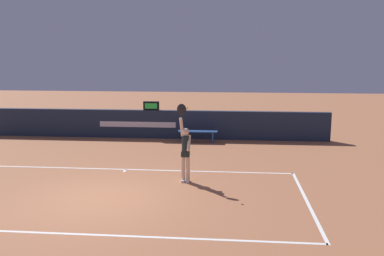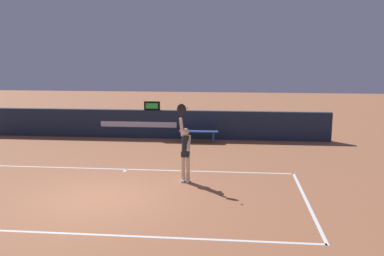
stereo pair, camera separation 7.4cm
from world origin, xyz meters
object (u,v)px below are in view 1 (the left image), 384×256
Objects in this scene: courtside_bench_near at (198,133)px; speed_display at (151,106)px; tennis_player at (185,150)px; tennis_ball at (187,108)px.

speed_display is at bearing 161.14° from courtside_bench_near.
speed_display reaches higher than courtside_bench_near.
speed_display is 6.84m from tennis_player.
tennis_ball reaches higher than courtside_bench_near.
tennis_ball is 6.31m from courtside_bench_near.
courtside_bench_near is (-0.07, 5.70, -0.60)m from tennis_player.
speed_display is 11.02× the size of tennis_ball.
tennis_player is 1.41× the size of courtside_bench_near.
courtside_bench_near is (-0.16, 6.01, -1.92)m from tennis_ball.
tennis_player is (2.24, -6.45, -0.49)m from speed_display.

